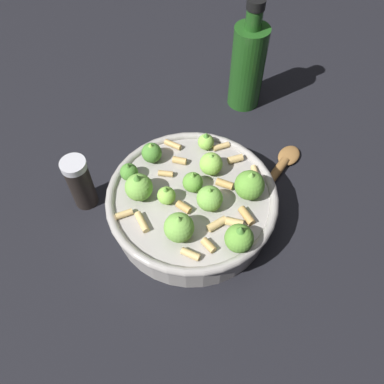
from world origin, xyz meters
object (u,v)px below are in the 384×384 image
olive_oil_bottle (248,65)px  wooden_spoon (266,186)px  pepper_shaker (80,183)px  cooking_pan (193,202)px

olive_oil_bottle → wooden_spoon: 0.24m
pepper_shaker → wooden_spoon: pepper_shaker is taller
pepper_shaker → wooden_spoon: 0.31m
cooking_pan → pepper_shaker: 0.18m
pepper_shaker → olive_oil_bottle: olive_oil_bottle is taller
pepper_shaker → wooden_spoon: size_ratio=0.40×
cooking_pan → pepper_shaker: size_ratio=2.63×
pepper_shaker → olive_oil_bottle: size_ratio=0.47×
cooking_pan → pepper_shaker: bearing=-162.7°
cooking_pan → wooden_spoon: size_ratio=1.05×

